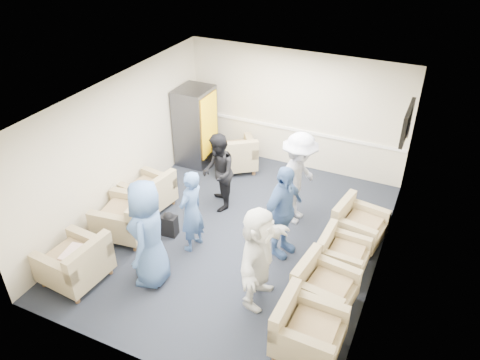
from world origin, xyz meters
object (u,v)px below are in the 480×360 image
at_px(armchair_left_near, 77,264).
at_px(armchair_right_near, 305,331).
at_px(person_mid_right, 283,212).
at_px(vending_machine, 196,126).
at_px(armchair_right_midfar, 340,255).
at_px(armchair_right_midnear, 321,288).
at_px(person_front_left, 148,234).
at_px(armchair_left_mid, 128,218).
at_px(armchair_corner, 235,156).
at_px(person_back_left, 218,173).
at_px(person_mid_left, 191,211).
at_px(person_front_right, 259,257).
at_px(armchair_left_far, 150,193).
at_px(person_back_right, 298,179).
at_px(armchair_right_far, 357,226).

xyz_separation_m(armchair_left_near, armchair_right_near, (3.77, 0.27, -0.02)).
bearing_deg(person_mid_right, vending_machine, 69.25).
height_order(armchair_right_midfar, person_mid_right, person_mid_right).
bearing_deg(armchair_right_midnear, armchair_right_near, -170.68).
bearing_deg(person_front_left, armchair_left_mid, -144.44).
bearing_deg(person_mid_right, armchair_right_near, -133.60).
bearing_deg(armchair_corner, armchair_right_midnear, 97.29).
relative_size(armchair_right_midnear, person_mid_right, 0.54).
distance_m(armchair_right_midfar, person_back_left, 2.84).
relative_size(person_front_left, person_mid_left, 1.20).
height_order(armchair_corner, person_mid_left, person_mid_left).
xyz_separation_m(vending_machine, person_front_right, (3.03, -3.46, -0.05)).
distance_m(armchair_left_far, person_back_left, 1.45).
height_order(armchair_left_far, armchair_right_midnear, armchair_left_far).
relative_size(person_back_left, person_front_right, 0.94).
relative_size(armchair_left_far, person_front_right, 0.57).
xyz_separation_m(armchair_left_near, armchair_right_midnear, (3.74, 1.18, -0.04)).
height_order(person_mid_left, person_back_right, person_back_right).
bearing_deg(person_mid_left, armchair_right_far, 126.17).
height_order(armchair_left_mid, armchair_right_midfar, armchair_left_mid).
distance_m(person_back_left, person_mid_right, 1.82).
relative_size(armchair_left_far, vending_machine, 0.54).
height_order(armchair_right_midfar, vending_machine, vending_machine).
xyz_separation_m(person_mid_right, person_front_right, (0.06, -1.19, -0.02)).
bearing_deg(person_mid_left, armchair_right_midnear, 89.21).
relative_size(armchair_left_far, person_mid_left, 0.62).
height_order(armchair_left_far, armchair_right_midfar, armchair_left_far).
height_order(armchair_left_near, armchair_right_midfar, armchair_left_near).
height_order(armchair_right_midnear, armchair_right_far, armchair_right_midnear).
distance_m(armchair_right_near, armchair_right_midnear, 0.91).
height_order(armchair_corner, person_mid_right, person_mid_right).
bearing_deg(vending_machine, armchair_right_midnear, -38.66).
bearing_deg(armchair_right_near, person_front_left, 84.90).
distance_m(armchair_left_mid, person_back_right, 3.24).
bearing_deg(armchair_left_mid, person_mid_right, 96.92).
bearing_deg(armchair_right_midnear, person_back_left, 64.68).
relative_size(armchair_left_far, armchair_right_far, 1.02).
distance_m(armchair_right_near, person_back_right, 3.10).
xyz_separation_m(armchair_corner, vending_machine, (-1.00, 0.01, 0.54)).
height_order(armchair_left_near, armchair_corner, armchair_left_near).
distance_m(armchair_right_midfar, person_mid_left, 2.64).
bearing_deg(person_back_right, person_front_left, 152.07).
distance_m(armchair_right_far, person_back_right, 1.36).
xyz_separation_m(armchair_right_far, armchair_corner, (-3.10, 1.38, 0.04)).
bearing_deg(person_front_right, vending_machine, 39.88).
bearing_deg(armchair_left_far, armchair_right_near, 71.43).
bearing_deg(armchair_left_near, person_back_left, 163.26).
bearing_deg(armchair_right_midnear, armchair_left_near, 114.92).
relative_size(armchair_left_mid, vending_machine, 0.58).
bearing_deg(armchair_left_near, vending_machine, -172.62).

